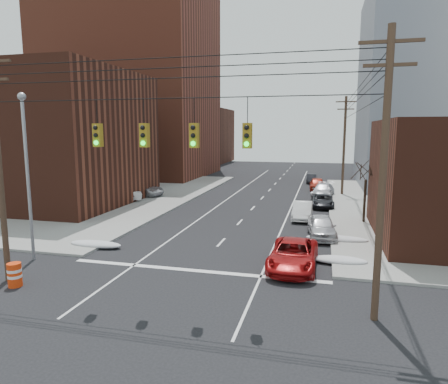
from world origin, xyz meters
The scene contains 26 objects.
ground centered at (0.00, 0.00, 0.00)m, with size 160.00×160.00×0.00m, color black.
sidewalk_nw centered at (-27.00, 27.00, 0.07)m, with size 40.00×40.00×0.15m, color gray.
building_brick_tall centered at (-24.00, 48.00, 15.00)m, with size 24.00×20.00×30.00m, color brown.
building_brick_near centered at (-22.00, 22.00, 6.50)m, with size 20.00×16.00×13.00m, color #492116.
building_brick_far centered at (-26.00, 74.00, 6.00)m, with size 22.00×18.00×12.00m, color #492116.
building_glass centered at (24.00, 70.00, 11.00)m, with size 20.00×18.00×22.00m, color gray.
utility_pole_right centered at (8.50, 3.00, 5.78)m, with size 2.20×0.28×11.00m.
utility_pole_far centered at (8.50, 34.00, 5.78)m, with size 2.20×0.28×11.00m.
traffic_signals centered at (0.10, 2.97, 7.17)m, with size 17.00×0.42×2.02m.
street_light centered at (-9.50, 6.00, 5.54)m, with size 0.44×0.44×9.32m.
bare_tree centered at (9.59, 20.00, 2.32)m, with size 2.09×2.20×4.93m.
snow_nw centered at (-7.40, 9.00, 0.21)m, with size 3.50×1.08×0.42m, color silver.
snow_ne centered at (7.40, 9.50, 0.21)m, with size 3.00×1.08×0.42m, color silver.
snow_east_far centered at (7.40, 14.00, 0.21)m, with size 4.00×1.08×0.42m, color silver.
red_pickup centered at (4.97, 8.19, 0.74)m, with size 2.44×5.29×1.47m, color #9D0E0F.
parked_car_a centered at (6.40, 14.92, 0.76)m, with size 1.80×4.48×1.52m, color silver.
parked_car_b centered at (4.81, 20.38, 0.71)m, with size 1.51×4.33×1.43m, color silver.
parked_car_c centered at (6.40, 26.13, 0.61)m, with size 2.03×4.40×1.22m, color black.
parked_car_d centered at (6.40, 32.07, 0.74)m, with size 2.06×5.08×1.47m, color silver.
parked_car_e centered at (5.69, 37.30, 0.76)m, with size 1.80×4.48×1.53m, color maroon.
parked_car_f centered at (4.80, 43.90, 0.62)m, with size 1.31×3.75×1.24m, color black.
lot_car_a centered at (-13.82, 23.50, 0.94)m, with size 1.67×4.79×1.58m, color silver.
lot_car_b centered at (-12.92, 27.74, 0.85)m, with size 2.31×5.01×1.39m, color #BBBBC0.
lot_car_c centered at (-18.32, 18.79, 0.89)m, with size 2.07×5.10×1.48m, color black.
lot_car_d centered at (-16.96, 28.13, 0.94)m, with size 1.86×4.63×1.58m, color silver.
construction_barrel centered at (-7.59, 2.42, 0.58)m, with size 0.85×0.85×1.13m.
Camera 1 is at (6.36, -12.62, 7.32)m, focal length 32.00 mm.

